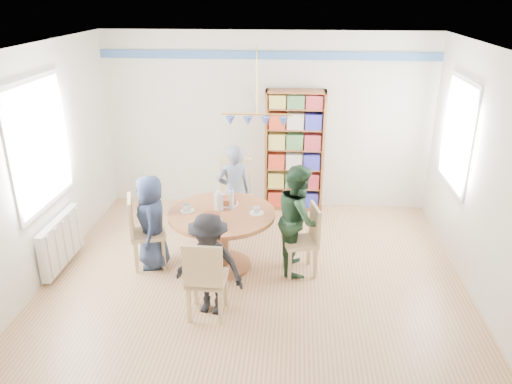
# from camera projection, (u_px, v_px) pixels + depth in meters

# --- Properties ---
(ground) EXTENTS (5.00, 5.00, 0.00)m
(ground) POSITION_uv_depth(u_px,v_px,m) (253.00, 287.00, 5.85)
(ground) COLOR tan
(room_shell) EXTENTS (5.00, 5.00, 5.00)m
(room_shell) POSITION_uv_depth(u_px,v_px,m) (238.00, 131.00, 6.05)
(room_shell) COLOR white
(room_shell) RESTS_ON ground
(radiator) EXTENTS (0.12, 1.00, 0.60)m
(radiator) POSITION_uv_depth(u_px,v_px,m) (61.00, 241.00, 6.18)
(radiator) COLOR silver
(radiator) RESTS_ON ground
(dining_table) EXTENTS (1.30, 1.30, 0.75)m
(dining_table) POSITION_uv_depth(u_px,v_px,m) (222.00, 227.00, 6.09)
(dining_table) COLOR #935730
(dining_table) RESTS_ON ground
(chair_left) EXTENTS (0.52, 0.52, 0.93)m
(chair_left) POSITION_uv_depth(u_px,v_px,m) (141.00, 229.00, 6.13)
(chair_left) COLOR tan
(chair_left) RESTS_ON ground
(chair_right) EXTENTS (0.47, 0.47, 0.88)m
(chair_right) POSITION_uv_depth(u_px,v_px,m) (306.00, 237.00, 6.01)
(chair_right) COLOR tan
(chair_right) RESTS_ON ground
(chair_far) EXTENTS (0.50, 0.50, 1.05)m
(chair_far) POSITION_uv_depth(u_px,v_px,m) (234.00, 192.00, 7.06)
(chair_far) COLOR tan
(chair_far) RESTS_ON ground
(chair_near) EXTENTS (0.42, 0.42, 0.92)m
(chair_near) POSITION_uv_depth(u_px,v_px,m) (205.00, 277.00, 5.12)
(chair_near) COLOR tan
(chair_near) RESTS_ON ground
(person_left) EXTENTS (0.52, 0.66, 1.20)m
(person_left) POSITION_uv_depth(u_px,v_px,m) (152.00, 222.00, 6.12)
(person_left) COLOR #1C263D
(person_left) RESTS_ON ground
(person_right) EXTENTS (0.55, 0.68, 1.35)m
(person_right) POSITION_uv_depth(u_px,v_px,m) (299.00, 219.00, 6.02)
(person_right) COLOR #172F1D
(person_right) RESTS_ON ground
(person_far) EXTENTS (0.56, 0.46, 1.33)m
(person_far) POSITION_uv_depth(u_px,v_px,m) (234.00, 192.00, 6.85)
(person_far) COLOR gray
(person_far) RESTS_ON ground
(person_near) EXTENTS (0.82, 0.57, 1.15)m
(person_near) POSITION_uv_depth(u_px,v_px,m) (209.00, 265.00, 5.22)
(person_near) COLOR black
(person_near) RESTS_ON ground
(bookshelf) EXTENTS (0.89, 0.27, 1.88)m
(bookshelf) POSITION_uv_depth(u_px,v_px,m) (294.00, 152.00, 7.63)
(bookshelf) COLOR brown
(bookshelf) RESTS_ON ground
(tableware) EXTENTS (1.02, 1.02, 0.27)m
(tableware) POSITION_uv_depth(u_px,v_px,m) (220.00, 207.00, 6.02)
(tableware) COLOR white
(tableware) RESTS_ON dining_table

